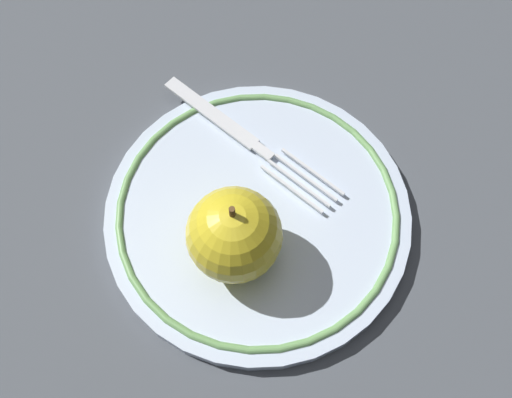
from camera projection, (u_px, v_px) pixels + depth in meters
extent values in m
plane|color=#484D54|center=(262.00, 222.00, 0.47)|extent=(2.00, 2.00, 0.00)
cylinder|color=silver|center=(256.00, 215.00, 0.46)|extent=(0.25, 0.25, 0.01)
torus|color=#6B9F5A|center=(256.00, 212.00, 0.46)|extent=(0.23, 0.23, 0.01)
sphere|color=gold|center=(234.00, 235.00, 0.41)|extent=(0.07, 0.07, 0.07)
cylinder|color=brown|center=(232.00, 212.00, 0.37)|extent=(0.00, 0.00, 0.01)
cube|color=silver|center=(211.00, 113.00, 0.49)|extent=(0.10, 0.02, 0.00)
cube|color=silver|center=(263.00, 152.00, 0.48)|extent=(0.02, 0.01, 0.00)
cube|color=silver|center=(293.00, 190.00, 0.46)|extent=(0.06, 0.01, 0.00)
cube|color=silver|center=(299.00, 183.00, 0.46)|extent=(0.06, 0.01, 0.00)
cube|color=silver|center=(305.00, 177.00, 0.47)|extent=(0.06, 0.01, 0.00)
cube|color=silver|center=(311.00, 170.00, 0.47)|extent=(0.06, 0.01, 0.00)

